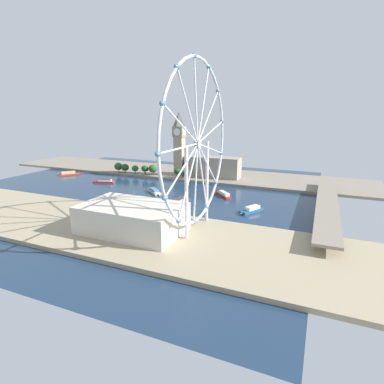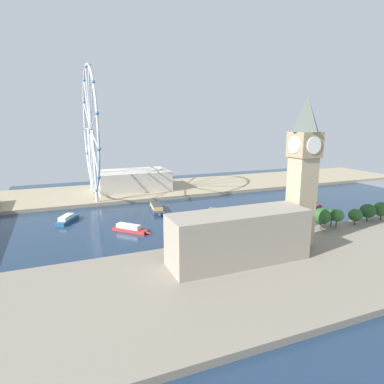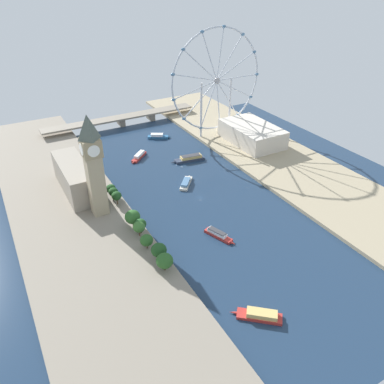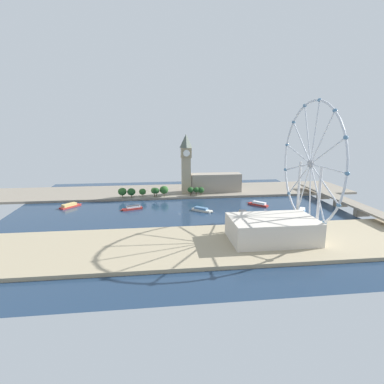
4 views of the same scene
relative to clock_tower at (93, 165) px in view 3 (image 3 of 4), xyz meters
The scene contains 15 objects.
ground_plane 97.11m from the clock_tower, 11.13° to the right, with size 381.22×381.22×0.00m, color #1E334C.
riverbank_left 52.01m from the clock_tower, 142.57° to the right, with size 90.00×520.00×3.00m, color gray.
riverbank_right 195.43m from the clock_tower, ahead, with size 90.00×520.00×3.00m, color tan.
clock_tower is the anchor object (origin of this frame).
parliament_block 53.47m from the clock_tower, 99.82° to the left, with size 22.00×71.32×25.81m, color gray.
tree_row_embankment 57.87m from the clock_tower, 69.50° to the right, with size 12.79×115.41×14.18m.
ferris_wheel 193.71m from the clock_tower, 29.21° to the left, with size 112.73×3.20×117.64m.
riverside_hall 200.41m from the clock_tower, 15.57° to the left, with size 44.12×71.29×19.55m, color beige.
river_bridge 202.95m from the clock_tower, 65.09° to the left, with size 193.22×17.63×10.55m.
tour_boat_0 129.76m from the clock_tower, 24.95° to the left, with size 36.57×12.68×5.53m.
tour_boat_1 107.39m from the clock_tower, 46.32° to the right, with size 12.82×27.13×5.15m.
tour_boat_2 166.87m from the clock_tower, 48.40° to the left, with size 26.19×17.51×5.30m.
tour_boat_3 160.21m from the clock_tower, 71.90° to the right, with size 26.35×23.37×4.94m.
tour_boat_4 115.17m from the clock_tower, 50.77° to the left, with size 24.33×22.92×4.98m.
tour_boat_5 95.29m from the clock_tower, ahead, with size 22.17×24.82×4.38m.
Camera 3 is at (-144.38, -243.36, 177.36)m, focal length 35.84 mm.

